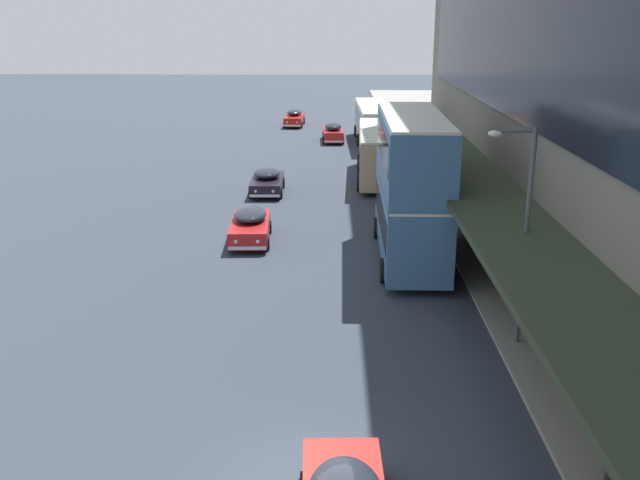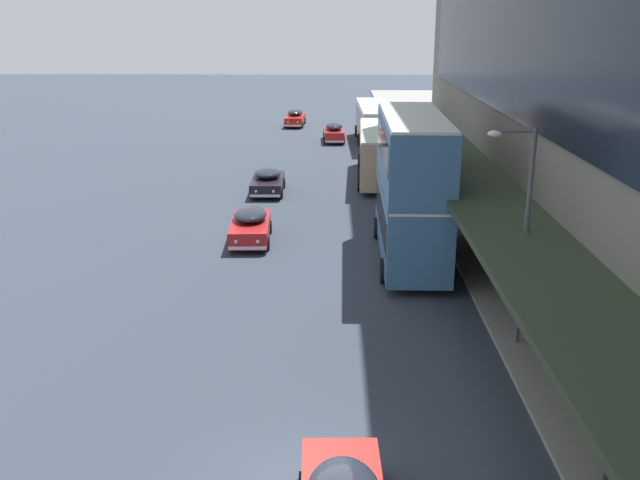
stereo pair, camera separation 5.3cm
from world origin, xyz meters
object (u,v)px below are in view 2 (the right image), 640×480
sedan_second_mid (250,225)px  street_lamp (521,222)px  sedan_trailing_near (295,118)px  transit_bus_kerbside_front (374,122)px  transit_bus_kerbside_rear (379,151)px  sedan_lead_near (268,181)px  sedan_lead_mid (334,132)px  transit_bus_kerbside_far (412,184)px  pedestrian_at_kerb (611,452)px

sedan_second_mid → street_lamp: bearing=-48.9°
sedan_second_mid → sedan_trailing_near: bearing=89.6°
transit_bus_kerbside_front → transit_bus_kerbside_rear: bearing=-91.5°
sedan_lead_near → sedan_trailing_near: (0.27, 27.83, 0.05)m
sedan_lead_mid → sedan_second_mid: bearing=-98.1°
sedan_second_mid → sedan_trailing_near: (0.24, 37.61, 0.02)m
transit_bus_kerbside_far → sedan_lead_mid: size_ratio=2.07×
transit_bus_kerbside_rear → sedan_lead_near: size_ratio=2.34×
sedan_trailing_near → street_lamp: bearing=-78.9°
transit_bus_kerbside_far → sedan_lead_mid: (-3.32, 30.99, -2.64)m
sedan_second_mid → pedestrian_at_kerb: size_ratio=2.49×
transit_bus_kerbside_front → sedan_lead_mid: (-3.34, 1.12, -1.06)m
sedan_second_mid → sedan_lead_near: 9.78m
sedan_second_mid → transit_bus_kerbside_far: bearing=-19.3°
transit_bus_kerbside_far → street_lamp: street_lamp is taller
sedan_lead_near → sedan_lead_mid: sedan_lead_mid is taller
transit_bus_kerbside_rear → transit_bus_kerbside_far: (0.34, -16.16, 1.54)m
transit_bus_kerbside_rear → transit_bus_kerbside_far: size_ratio=1.13×
sedan_trailing_near → street_lamp: 49.92m
transit_bus_kerbside_front → sedan_trailing_near: size_ratio=2.31×
sedan_second_mid → pedestrian_at_kerb: (10.12, -18.99, 0.41)m
transit_bus_kerbside_front → sedan_lead_mid: size_ratio=2.50×
sedan_lead_near → transit_bus_kerbside_front: bearing=67.1°
transit_bus_kerbside_front → transit_bus_kerbside_rear: size_ratio=1.07×
sedan_trailing_near → sedan_lead_mid: sedan_lead_mid is taller
transit_bus_kerbside_rear → pedestrian_at_kerb: (3.11, -32.58, -0.73)m
transit_bus_kerbside_front → pedestrian_at_kerb: bearing=-86.6°
transit_bus_kerbside_rear → sedan_lead_mid: 15.16m
street_lamp → sedan_lead_mid: bearing=98.3°
transit_bus_kerbside_front → sedan_second_mid: 28.30m
sedan_lead_near → sedan_trailing_near: size_ratio=0.92×
transit_bus_kerbside_rear → street_lamp: size_ratio=1.52×
sedan_trailing_near → pedestrian_at_kerb: size_ratio=2.68×
transit_bus_kerbside_far → sedan_trailing_near: transit_bus_kerbside_far is taller
transit_bus_kerbside_front → sedan_second_mid: size_ratio=2.48×
transit_bus_kerbside_front → transit_bus_kerbside_far: bearing=-90.0°
transit_bus_kerbside_rear → sedan_trailing_near: (-6.77, 24.01, -1.12)m
sedan_second_mid → sedan_lead_mid: 28.71m
street_lamp → sedan_trailing_near: bearing=101.1°
pedestrian_at_kerb → street_lamp: 8.31m
sedan_lead_near → pedestrian_at_kerb: bearing=-70.6°
transit_bus_kerbside_front → street_lamp: size_ratio=1.63×
street_lamp → sedan_second_mid: bearing=131.1°
transit_bus_kerbside_front → pedestrian_at_kerb: (2.74, -46.29, -0.69)m
transit_bus_kerbside_far → sedan_lead_near: bearing=120.8°
transit_bus_kerbside_front → street_lamp: street_lamp is taller
transit_bus_kerbside_front → sedan_lead_mid: 3.68m
sedan_trailing_near → pedestrian_at_kerb: (9.88, -56.60, 0.39)m
sedan_second_mid → street_lamp: size_ratio=0.66×
sedan_trailing_near → sedan_lead_mid: 9.94m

